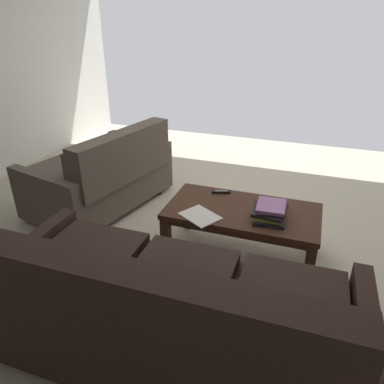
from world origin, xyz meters
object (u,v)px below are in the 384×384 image
book_stack (270,212)px  coffee_table (242,216)px  loose_magazine (200,216)px  loveseat_near (104,175)px  tv_remote (221,192)px  sofa_main (168,315)px

book_stack → coffee_table: bearing=-20.2°
loose_magazine → loveseat_near: bearing=-85.3°
book_stack → loose_magazine: size_ratio=1.07×
tv_remote → loose_magazine: 0.45m
coffee_table → book_stack: bearing=159.8°
loveseat_near → loose_magazine: size_ratio=5.51×
loveseat_near → tv_remote: (-1.27, 0.16, 0.09)m
book_stack → tv_remote: bearing=-33.7°
sofa_main → loveseat_near: size_ratio=1.31×
sofa_main → book_stack: (-0.37, -1.08, 0.13)m
sofa_main → tv_remote: 1.39m
loveseat_near → coffee_table: bearing=165.6°
sofa_main → loveseat_near: sofa_main is taller
loveseat_near → tv_remote: loveseat_near is taller
book_stack → tv_remote: book_stack is taller
sofa_main → book_stack: bearing=-108.8°
loveseat_near → tv_remote: size_ratio=9.36×
tv_remote → loose_magazine: tv_remote is taller
coffee_table → loose_magazine: (0.28, 0.22, 0.07)m
sofa_main → loose_magazine: sofa_main is taller
sofa_main → book_stack: sofa_main is taller
sofa_main → book_stack: 1.15m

